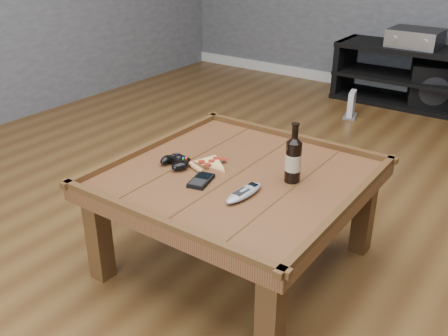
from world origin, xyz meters
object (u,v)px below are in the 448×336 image
Objects in this scene: beer_bottle at (293,159)px; game_console at (351,106)px; smartphone at (201,180)px; remote_control at (244,193)px; subwoofer at (433,85)px; pizza_slice at (209,164)px; game_controller at (175,162)px; coffee_table at (237,186)px; av_receiver at (415,38)px; media_console at (419,78)px.

game_console is (-0.56, 2.08, -0.45)m from beer_bottle.
remote_control is (0.21, 0.00, 0.01)m from smartphone.
subwoofer is (-0.11, 2.72, -0.36)m from beer_bottle.
subwoofer is (0.19, 2.95, -0.27)m from smartphone.
pizza_slice is 2.19m from game_console.
coffee_table is at bearing 29.59° from game_controller.
remote_control is 0.51× the size of av_receiver.
game_controller is 0.61× the size of pizza_slice.
media_console is 0.34m from av_receiver.
beer_bottle reaches higher than pizza_slice.
game_controller is 2.28m from game_console.
smartphone reaches higher than game_console.
game_controller reaches higher than smartphone.
remote_control is at bearing -6.96° from pizza_slice.
media_console is 3.39× the size of av_receiver.
game_console is at bearing 102.03° from game_controller.
av_receiver is 1.93× the size of game_console.
coffee_table is 0.28m from beer_bottle.
subwoofer is at bearing 92.28° from beer_bottle.
smartphone is 0.69× the size of remote_control.
av_receiver reaches higher than media_console.
remote_control reaches higher than coffee_table.
game_controller reaches higher than game_console.
pizza_slice is 1.25× the size of remote_control.
av_receiver is (-0.01, 2.90, 0.11)m from smartphone.
smartphone is 0.30× the size of subwoofer.
game_console is at bearing 105.37° from remote_control.
av_receiver is at bearing 53.10° from game_console.
remote_control is (0.39, -0.05, -0.01)m from game_controller.
smartphone is 2.97m from subwoofer.
coffee_table is at bearing 49.49° from smartphone.
av_receiver is 0.80m from game_console.
coffee_table is 0.29m from game_controller.
game_console is (-0.08, 2.25, -0.37)m from game_controller.
av_receiver is at bearing 98.03° from remote_control.
smartphone is (0.18, -0.06, -0.01)m from game_controller.
subwoofer is at bearing 23.68° from media_console.
pizza_slice is 1.82× the size of smartphone.
remote_control is at bearing 2.13° from game_controller.
pizza_slice is at bearing 49.10° from game_controller.
media_console is at bearing 94.65° from beer_bottle.
media_console is 5.35× the size of pizza_slice.
game_console is at bearing 82.98° from smartphone.
subwoofer is (0.20, 0.05, -0.38)m from av_receiver.
media_console is 2.70m from beer_bottle.
beer_bottle is 2.75m from subwoofer.
pizza_slice is 0.63× the size of av_receiver.
smartphone is at bearing -43.78° from pizza_slice.
pizza_slice is 1.22× the size of game_console.
pizza_slice is at bearing -93.07° from media_console.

